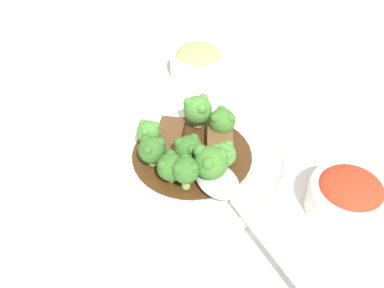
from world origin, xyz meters
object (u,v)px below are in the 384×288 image
beef_strip_2 (219,142)px  broccoli_floret_1 (223,154)px  broccoli_floret_6 (211,162)px  broccoli_floret_8 (171,166)px  broccoli_floret_5 (222,121)px  side_bowl_kimchi (348,195)px  broccoli_floret_3 (148,132)px  beef_strip_0 (169,136)px  beef_strip_1 (208,158)px  broccoli_floret_7 (198,109)px  side_bowl_appetizer (198,61)px  broccoli_floret_2 (186,170)px  main_plate (192,157)px  broccoli_floret_4 (189,149)px  broccoli_floret_0 (152,149)px  serving_spoon (225,190)px  sauce_dish (39,215)px

beef_strip_2 → broccoli_floret_1: bearing=-99.1°
broccoli_floret_6 → broccoli_floret_1: bearing=38.7°
broccoli_floret_8 → broccoli_floret_6: bearing=-13.7°
broccoli_floret_5 → beef_strip_2: bearing=-111.7°
side_bowl_kimchi → broccoli_floret_3: bearing=146.7°
beef_strip_0 → beef_strip_2: (0.06, -0.03, 0.00)m
beef_strip_0 → broccoli_floret_8: bearing=-97.9°
beef_strip_0 → broccoli_floret_8: broccoli_floret_8 is taller
beef_strip_1 → broccoli_floret_7: broccoli_floret_7 is taller
beef_strip_2 → broccoli_floret_1: broccoli_floret_1 is taller
side_bowl_appetizer → beef_strip_1: bearing=-100.0°
broccoli_floret_2 → side_bowl_appetizer: bearing=73.9°
main_plate → broccoli_floret_4: broccoli_floret_4 is taller
main_plate → beef_strip_0: bearing=128.5°
broccoli_floret_0 → broccoli_floret_5: (0.10, 0.04, -0.00)m
broccoli_floret_7 → broccoli_floret_8: 0.11m
beef_strip_1 → broccoli_floret_8: size_ratio=1.34×
broccoli_floret_1 → side_bowl_kimchi: bearing=-32.1°
broccoli_floret_1 → serving_spoon: (-0.01, -0.04, -0.02)m
broccoli_floret_7 → side_bowl_appetizer: 0.16m
broccoli_floret_1 → side_bowl_kimchi: size_ratio=0.42×
main_plate → side_bowl_appetizer: side_bowl_appetizer is taller
beef_strip_1 → beef_strip_2: bearing=48.7°
broccoli_floret_1 → broccoli_floret_6: (-0.02, -0.02, 0.01)m
broccoli_floret_3 → broccoli_floret_5: (0.10, 0.01, -0.00)m
broccoli_floret_0 → beef_strip_0: bearing=55.0°
broccoli_floret_1 → side_bowl_kimchi: 0.16m
beef_strip_0 → side_bowl_appetizer: side_bowl_appetizer is taller
broccoli_floret_3 → broccoli_floret_7: bearing=22.6°
broccoli_floret_6 → broccoli_floret_7: broccoli_floret_6 is taller
beef_strip_2 → broccoli_floret_4: bearing=-155.3°
broccoli_floret_0 → beef_strip_1: bearing=-9.8°
broccoli_floret_4 → broccoli_floret_6: 0.04m
beef_strip_0 → serving_spoon: size_ratio=0.34×
broccoli_floret_1 → broccoli_floret_4: 0.05m
broccoli_floret_0 → side_bowl_kimchi: size_ratio=0.44×
broccoli_floret_0 → broccoli_floret_6: size_ratio=0.82×
broccoli_floret_2 → broccoli_floret_5: size_ratio=1.15×
broccoli_floret_8 → serving_spoon: 0.07m
beef_strip_2 → broccoli_floret_5: bearing=68.3°
broccoli_floret_5 → side_bowl_kimchi: (0.12, -0.15, -0.02)m
broccoli_floret_8 → side_bowl_appetizer: (0.09, 0.25, -0.02)m
beef_strip_2 → side_bowl_kimchi: size_ratio=0.68×
broccoli_floret_3 → broccoli_floret_4: (0.05, -0.04, -0.00)m
broccoli_floret_7 → broccoli_floret_4: bearing=-112.0°
broccoli_floret_3 → beef_strip_0: bearing=18.5°
broccoli_floret_2 → broccoli_floret_4: size_ratio=1.12×
main_plate → beef_strip_1: beef_strip_1 is taller
broccoli_floret_8 → sauce_dish: bearing=-175.8°
beef_strip_0 → side_bowl_appetizer: size_ratio=0.86×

